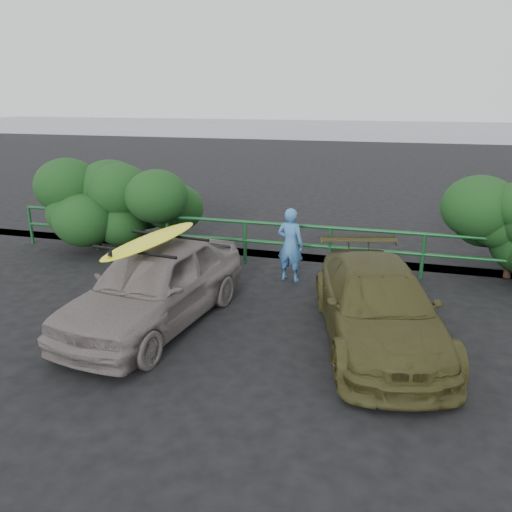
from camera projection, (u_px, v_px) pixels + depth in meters
The scene contains 9 objects.
ground at pixel (210, 376), 7.08m from camera, with size 80.00×80.00×0.00m, color black.
ocean at pixel (382, 128), 62.06m from camera, with size 200.00×200.00×0.00m, color slate.
guardrail at pixel (286, 245), 11.50m from camera, with size 14.00×0.08×1.04m, color #154C23, non-canonical shape.
shrub_left at pixel (110, 205), 12.94m from camera, with size 3.20×2.40×2.18m, color #184118, non-canonical shape.
sedan at pixel (155, 285), 8.54m from camera, with size 1.68×4.18×1.42m, color slate.
olive_vehicle at pixel (377, 305), 7.95m from camera, with size 1.73×4.25×1.23m, color #423F1D.
man at pixel (290, 245), 10.55m from camera, with size 0.58×0.38×1.59m, color #3C74B5.
roof_rack at pixel (152, 243), 8.32m from camera, with size 1.57×1.10×0.05m, color black, non-canonical shape.
surfboard at pixel (152, 240), 8.30m from camera, with size 0.54×2.58×0.08m, color #FFFE1A.
Camera 1 is at (2.33, -5.81, 3.79)m, focal length 35.00 mm.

